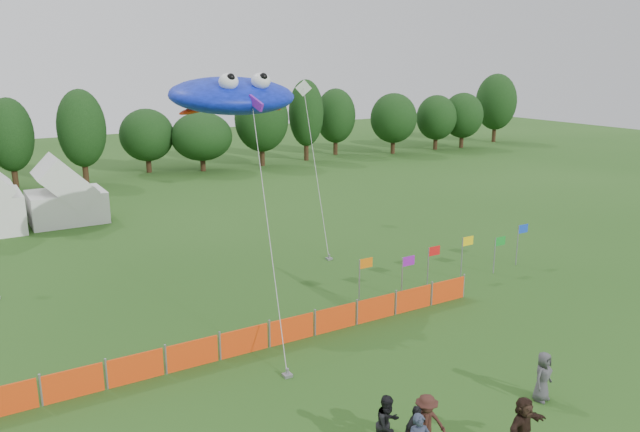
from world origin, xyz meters
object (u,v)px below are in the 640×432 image
spectator_f (523,427)px  stingray_kite (230,95)px  spectator_b (388,424)px  tent_right (66,197)px  spectator_d (415,432)px  spectator_e (543,377)px  barrier_fence (268,335)px  spectator_c (426,424)px

spectator_f → stingray_kite: bearing=84.0°
spectator_b → spectator_f: size_ratio=0.99×
tent_right → stingray_kite: stingray_kite is taller
spectator_d → spectator_e: (5.37, 0.20, 0.05)m
spectator_e → stingray_kite: size_ratio=0.09×
barrier_fence → spectator_b: (-0.07, -7.52, 0.36)m
spectator_b → spectator_c: 1.05m
barrier_fence → spectator_f: (3.02, -9.53, 0.37)m
tent_right → spectator_c: 32.03m
spectator_b → stingray_kite: 17.06m
tent_right → spectator_c: size_ratio=2.75×
spectator_b → spectator_f: 3.69m
spectator_b → stingray_kite: size_ratio=0.10×
tent_right → barrier_fence: tent_right is taller
spectator_d → stingray_kite: size_ratio=0.09×
spectator_b → spectator_d: spectator_b is taller
spectator_d → spectator_f: 2.96m
spectator_c → spectator_b: bearing=173.5°
spectator_d → spectator_f: (2.57, -1.45, 0.10)m
spectator_e → stingray_kite: bearing=91.3°
tent_right → spectator_e: 32.85m
tent_right → spectator_d: 32.01m
spectator_f → stingray_kite: size_ratio=0.10×
spectator_c → spectator_f: spectator_c is taller
spectator_b → spectator_e: size_ratio=1.05×
tent_right → spectator_f: size_ratio=2.76×
spectator_f → tent_right: bearing=90.7°
spectator_c → stingray_kite: (1.07, 15.41, 8.12)m
spectator_d → tent_right: bearing=88.7°
tent_right → spectator_e: bearing=-74.2°
spectator_b → stingray_kite: stingray_kite is taller
barrier_fence → spectator_c: size_ratio=11.36×
barrier_fence → spectator_f: 10.01m
spectator_b → stingray_kite: bearing=70.8°
barrier_fence → spectator_c: spectator_c is taller
spectator_d → spectator_c: bearing=-4.8°
spectator_b → spectator_c: bearing=-42.3°
spectator_c → tent_right: bearing=121.2°
barrier_fence → spectator_d: bearing=-86.8°
spectator_c → spectator_f: (2.19, -1.47, -0.00)m
barrier_fence → spectator_b: spectator_b is taller
spectator_d → spectator_e: 5.37m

